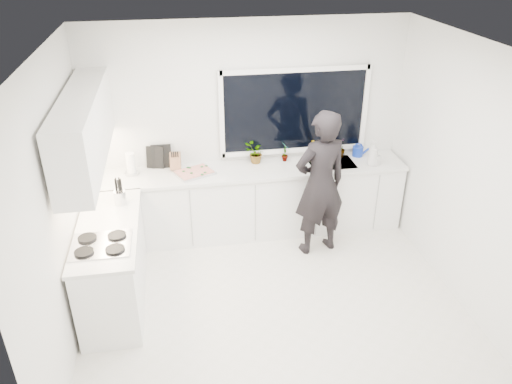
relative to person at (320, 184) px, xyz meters
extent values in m
cube|color=beige|center=(-0.74, -0.90, -0.93)|extent=(4.00, 3.50, 0.02)
cube|color=white|center=(-0.74, 0.86, 0.43)|extent=(4.00, 0.02, 2.70)
cube|color=white|center=(-2.75, -0.90, 0.43)|extent=(0.02, 3.50, 2.70)
cube|color=white|center=(1.27, -0.90, 0.43)|extent=(0.02, 3.50, 2.70)
cube|color=white|center=(-0.74, -0.90, 1.79)|extent=(4.00, 3.50, 0.02)
cube|color=black|center=(-0.14, 0.82, 0.63)|extent=(1.80, 0.02, 1.00)
cube|color=white|center=(-0.74, 0.55, -0.48)|extent=(3.92, 0.58, 0.88)
cube|color=white|center=(-2.41, -0.55, -0.48)|extent=(0.58, 1.60, 0.88)
cube|color=silver|center=(-0.74, 0.54, -0.02)|extent=(3.94, 0.62, 0.04)
cube|color=silver|center=(-2.41, -0.55, -0.02)|extent=(0.62, 1.60, 0.04)
cube|color=white|center=(-2.53, -0.20, 0.93)|extent=(0.34, 2.10, 0.70)
cube|color=silver|center=(0.31, 0.55, -0.05)|extent=(0.58, 0.42, 0.14)
cylinder|color=silver|center=(0.31, 0.75, 0.11)|extent=(0.03, 0.03, 0.22)
cube|color=black|center=(-2.43, -0.90, 0.02)|extent=(0.56, 0.48, 0.03)
imported|color=black|center=(0.00, 0.00, 0.00)|extent=(0.75, 0.58, 1.83)
cube|color=silver|center=(-1.45, 0.52, 0.02)|extent=(0.54, 0.49, 0.03)
cube|color=red|center=(-1.45, 0.52, 0.04)|extent=(0.49, 0.43, 0.01)
cylinder|color=#1131A8|center=(0.72, 0.71, 0.07)|extent=(0.18, 0.18, 0.13)
cylinder|color=white|center=(-2.21, 0.65, 0.13)|extent=(0.14, 0.14, 0.26)
cube|color=#925C44|center=(-1.67, 0.69, 0.11)|extent=(0.14, 0.11, 0.22)
cylinder|color=#ADACB0|center=(-2.30, -0.10, 0.08)|extent=(0.16, 0.16, 0.16)
cube|color=black|center=(-1.92, 0.79, 0.14)|extent=(0.22, 0.08, 0.28)
cube|color=black|center=(-1.84, 0.79, 0.15)|extent=(0.25, 0.02, 0.30)
imported|color=#26662D|center=(-0.66, 0.71, 0.14)|extent=(0.31, 0.29, 0.27)
imported|color=#26662D|center=(-0.27, 0.71, 0.14)|extent=(0.10, 0.14, 0.27)
imported|color=#26662D|center=(0.14, 0.71, 0.14)|extent=(0.15, 0.17, 0.28)
imported|color=#26662D|center=(0.46, 0.71, 0.13)|extent=(0.21, 0.21, 0.26)
imported|color=#D8BF66|center=(0.80, 0.40, 0.17)|extent=(0.16, 0.16, 0.32)
imported|color=#D8BF66|center=(0.85, 0.40, 0.10)|extent=(0.12, 0.12, 0.20)
camera|label=1|loc=(-1.64, -5.05, 2.69)|focal=35.00mm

